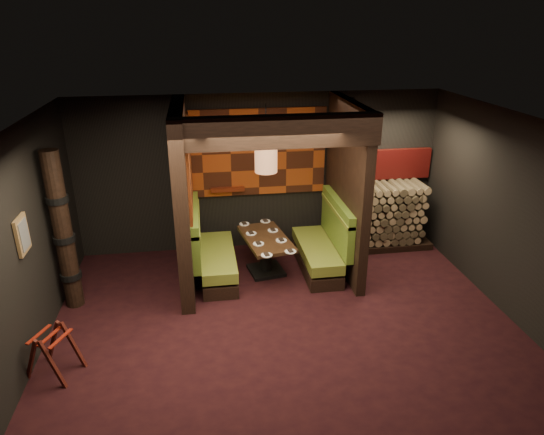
{
  "coord_description": "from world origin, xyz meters",
  "views": [
    {
      "loc": [
        -1.05,
        -5.57,
        4.04
      ],
      "look_at": [
        0.0,
        1.3,
        1.15
      ],
      "focal_mm": 32.0,
      "sensor_mm": 36.0,
      "label": 1
    }
  ],
  "objects_px": {
    "totem_column": "(63,233)",
    "firewood_stack": "(385,216)",
    "luggage_rack": "(53,351)",
    "booth_bench_left": "(211,255)",
    "dining_table": "(266,250)",
    "pendant_lamp": "(266,158)",
    "booth_bench_right": "(323,247)"
  },
  "relations": [
    {
      "from": "booth_bench_right",
      "to": "dining_table",
      "type": "relative_size",
      "value": 1.2
    },
    {
      "from": "totem_column",
      "to": "dining_table",
      "type": "bearing_deg",
      "value": 10.39
    },
    {
      "from": "dining_table",
      "to": "totem_column",
      "type": "height_order",
      "value": "totem_column"
    },
    {
      "from": "firewood_stack",
      "to": "totem_column",
      "type": "bearing_deg",
      "value": -166.81
    },
    {
      "from": "booth_bench_left",
      "to": "luggage_rack",
      "type": "height_order",
      "value": "booth_bench_left"
    },
    {
      "from": "dining_table",
      "to": "pendant_lamp",
      "type": "height_order",
      "value": "pendant_lamp"
    },
    {
      "from": "dining_table",
      "to": "pendant_lamp",
      "type": "xyz_separation_m",
      "value": [
        -0.0,
        -0.05,
        1.61
      ]
    },
    {
      "from": "booth_bench_left",
      "to": "pendant_lamp",
      "type": "xyz_separation_m",
      "value": [
        0.91,
        -0.05,
        1.63
      ]
    },
    {
      "from": "booth_bench_left",
      "to": "pendant_lamp",
      "type": "distance_m",
      "value": 1.87
    },
    {
      "from": "totem_column",
      "to": "firewood_stack",
      "type": "height_order",
      "value": "totem_column"
    },
    {
      "from": "luggage_rack",
      "to": "firewood_stack",
      "type": "xyz_separation_m",
      "value": [
        5.23,
        2.82,
        0.29
      ]
    },
    {
      "from": "pendant_lamp",
      "to": "luggage_rack",
      "type": "distance_m",
      "value": 3.94
    },
    {
      "from": "luggage_rack",
      "to": "totem_column",
      "type": "relative_size",
      "value": 0.3
    },
    {
      "from": "booth_bench_right",
      "to": "dining_table",
      "type": "distance_m",
      "value": 0.98
    },
    {
      "from": "booth_bench_left",
      "to": "luggage_rack",
      "type": "distance_m",
      "value": 2.9
    },
    {
      "from": "booth_bench_left",
      "to": "firewood_stack",
      "type": "bearing_deg",
      "value": 12.17
    },
    {
      "from": "dining_table",
      "to": "firewood_stack",
      "type": "height_order",
      "value": "firewood_stack"
    },
    {
      "from": "totem_column",
      "to": "firewood_stack",
      "type": "distance_m",
      "value": 5.51
    },
    {
      "from": "booth_bench_left",
      "to": "dining_table",
      "type": "height_order",
      "value": "booth_bench_left"
    },
    {
      "from": "booth_bench_right",
      "to": "luggage_rack",
      "type": "height_order",
      "value": "booth_bench_right"
    },
    {
      "from": "dining_table",
      "to": "booth_bench_right",
      "type": "bearing_deg",
      "value": -0.03
    },
    {
      "from": "pendant_lamp",
      "to": "totem_column",
      "type": "xyz_separation_m",
      "value": [
        -3.0,
        -0.5,
        -0.84
      ]
    },
    {
      "from": "booth_bench_left",
      "to": "pendant_lamp",
      "type": "bearing_deg",
      "value": -3.1
    },
    {
      "from": "booth_bench_right",
      "to": "pendant_lamp",
      "type": "relative_size",
      "value": 1.53
    },
    {
      "from": "luggage_rack",
      "to": "firewood_stack",
      "type": "relative_size",
      "value": 0.42
    },
    {
      "from": "booth_bench_left",
      "to": "firewood_stack",
      "type": "relative_size",
      "value": 0.92
    },
    {
      "from": "pendant_lamp",
      "to": "firewood_stack",
      "type": "distance_m",
      "value": 2.83
    },
    {
      "from": "totem_column",
      "to": "pendant_lamp",
      "type": "bearing_deg",
      "value": 9.47
    },
    {
      "from": "booth_bench_right",
      "to": "totem_column",
      "type": "bearing_deg",
      "value": -172.14
    },
    {
      "from": "luggage_rack",
      "to": "dining_table",
      "type": "bearing_deg",
      "value": 36.18
    },
    {
      "from": "totem_column",
      "to": "booth_bench_left",
      "type": "bearing_deg",
      "value": 14.75
    },
    {
      "from": "dining_table",
      "to": "luggage_rack",
      "type": "bearing_deg",
      "value": -143.82
    }
  ]
}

